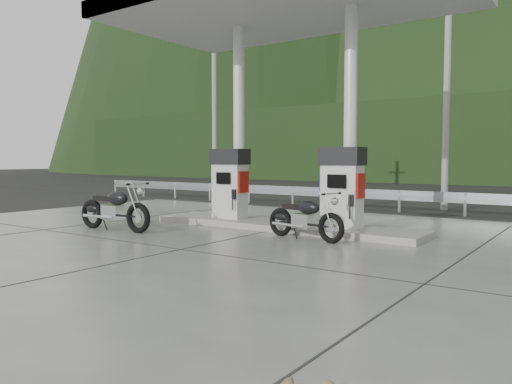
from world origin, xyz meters
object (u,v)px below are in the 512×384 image
Objects in this scene: gas_pump_left at (230,184)px; motorcycle_left at (114,209)px; gas_pump_right at (342,188)px; motorcycle_right at (305,218)px.

motorcycle_left is at bearing -119.17° from gas_pump_left.
gas_pump_right is 0.85× the size of motorcycle_left.
gas_pump_left is 0.96× the size of motorcycle_right.
motorcycle_right is (-0.31, -1.13, -0.61)m from gas_pump_right.
gas_pump_right is 0.96× the size of motorcycle_right.
motorcycle_right is (4.33, 1.46, -0.06)m from motorcycle_left.
motorcycle_left is (-1.44, -2.58, -0.55)m from gas_pump_left.
motorcycle_right is at bearing 15.23° from motorcycle_left.
motorcycle_left is 1.13× the size of motorcycle_right.
gas_pump_left is at bearing 57.49° from motorcycle_left.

